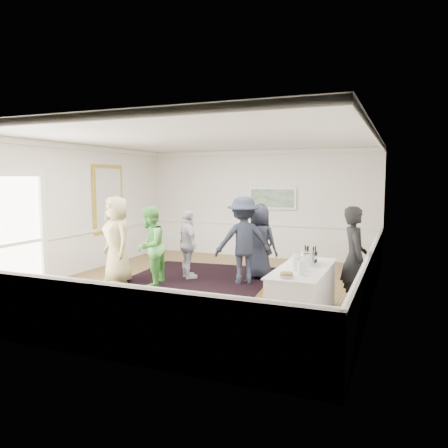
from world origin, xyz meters
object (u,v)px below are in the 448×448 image
at_px(nut_bowl, 287,275).
at_px(guest_green, 150,246).
at_px(guest_dark_a, 243,240).
at_px(guest_tan, 117,240).
at_px(bartender, 354,258).
at_px(ice_bucket, 307,259).
at_px(guest_dark_b, 260,240).
at_px(guest_lilac, 188,244).
at_px(serving_table, 303,293).
at_px(guest_navy, 259,242).

bearing_deg(nut_bowl, guest_green, 153.41).
bearing_deg(guest_dark_a, guest_tan, -9.72).
bearing_deg(guest_green, bartender, 81.62).
relative_size(guest_green, ice_bucket, 6.76).
bearing_deg(nut_bowl, guest_dark_b, 113.44).
distance_m(bartender, nut_bowl, 1.92).
height_order(bartender, guest_lilac, bartender).
distance_m(guest_tan, nut_bowl, 4.69).
xyz_separation_m(bartender, guest_lilac, (-3.86, 0.97, -0.12)).
xyz_separation_m(guest_green, ice_bucket, (3.59, -0.69, 0.10)).
xyz_separation_m(guest_lilac, ice_bucket, (3.15, -1.65, 0.17)).
relative_size(guest_dark_b, nut_bowl, 7.73).
height_order(guest_lilac, guest_dark_a, guest_dark_a).
distance_m(serving_table, bartender, 1.26).
xyz_separation_m(serving_table, guest_dark_b, (-1.65, 2.80, 0.45)).
xyz_separation_m(guest_tan, nut_bowl, (4.35, -1.74, -0.08)).
bearing_deg(ice_bucket, guest_green, 169.13).
height_order(guest_green, nut_bowl, guest_green).
bearing_deg(serving_table, guest_lilac, 149.20).
height_order(serving_table, guest_navy, guest_navy).
bearing_deg(ice_bucket, guest_navy, 124.89).
height_order(serving_table, ice_bucket, ice_bucket).
bearing_deg(guest_lilac, nut_bowl, -177.52).
distance_m(guest_tan, guest_lilac, 1.63).
bearing_deg(guest_lilac, guest_navy, -113.50).
relative_size(guest_lilac, nut_bowl, 7.10).
bearing_deg(guest_dark_b, nut_bowl, 121.10).
bearing_deg(guest_dark_b, serving_table, 128.25).
xyz_separation_m(bartender, ice_bucket, (-0.71, -0.68, 0.05)).
xyz_separation_m(guest_dark_a, nut_bowl, (1.69, -2.74, -0.08)).
relative_size(guest_navy, nut_bowl, 7.58).
relative_size(guest_lilac, guest_dark_b, 0.92).
distance_m(guest_tan, ice_bucket, 4.49).
height_order(bartender, ice_bucket, bartender).
bearing_deg(guest_green, guest_tan, -97.27).
relative_size(serving_table, guest_navy, 1.24).
bearing_deg(guest_dark_b, guest_dark_a, 90.75).
bearing_deg(guest_dark_b, ice_bucket, 130.55).
height_order(guest_green, ice_bucket, guest_green).
distance_m(serving_table, guest_dark_a, 2.64).
bearing_deg(nut_bowl, bartender, 65.29).
bearing_deg(bartender, guest_green, 71.02).
bearing_deg(guest_dark_b, bartender, 149.13).
relative_size(guest_tan, guest_dark_b, 1.11).
bearing_deg(guest_green, guest_dark_a, 110.30).
bearing_deg(guest_tan, ice_bucket, 23.04).
distance_m(guest_tan, guest_dark_a, 2.85).
bearing_deg(guest_navy, guest_dark_a, 83.45).
xyz_separation_m(bartender, nut_bowl, (-0.80, -1.75, -0.03)).
height_order(guest_green, guest_dark_b, guest_dark_b).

